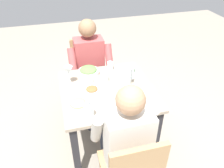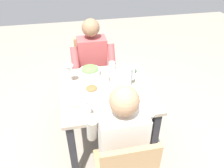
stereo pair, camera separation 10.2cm
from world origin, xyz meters
The scene contains 20 objects.
ground_plane centered at (0.00, 0.00, 0.00)m, with size 8.00×8.00×0.00m, color gray.
dining_table centered at (0.00, 0.00, 0.59)m, with size 0.84×0.84×0.72m.
chair_far centered at (-0.05, 0.74, 0.50)m, with size 0.40×0.40×0.88m.
diner_near centered at (0.00, -0.53, 0.65)m, with size 0.48×0.53×1.18m.
diner_far centered at (-0.05, 0.53, 0.65)m, with size 0.48×0.53×1.18m.
water_pitcher centered at (0.18, 0.04, 0.82)m, with size 0.16×0.12×0.19m.
salad_bowl centered at (-0.12, 0.28, 0.76)m, with size 0.21×0.21×0.09m.
plate_dolmas centered at (0.29, 0.23, 0.74)m, with size 0.19×0.19×0.05m.
plate_rice_curry centered at (-0.14, 0.01, 0.74)m, with size 0.17×0.17×0.04m.
plate_beans centered at (0.26, -0.21, 0.74)m, with size 0.18×0.18×0.04m.
plate_yoghurt centered at (-0.05, -0.25, 0.74)m, with size 0.22×0.22×0.05m.
plate_fries centered at (-0.29, -0.16, 0.74)m, with size 0.23×0.23×0.05m.
water_glass_center centered at (0.12, 0.33, 0.76)m, with size 0.06×0.06×0.09m, color silver.
water_glass_far_right centered at (0.12, -0.36, 0.77)m, with size 0.07×0.07×0.10m, color silver.
water_glass_near_right centered at (0.01, 0.13, 0.76)m, with size 0.07×0.07×0.09m, color silver.
wine_glass centered at (-0.32, 0.16, 0.86)m, with size 0.08×0.08×0.20m.
oil_carafe centered at (-0.22, -0.33, 0.78)m, with size 0.08×0.08×0.16m.
salt_shaker centered at (-0.11, 0.14, 0.75)m, with size 0.03×0.03×0.05m.
fork_near centered at (0.06, -0.30, 0.73)m, with size 0.17×0.03×0.01m, color silver.
knife_near centered at (0.28, -0.32, 0.73)m, with size 0.18×0.02×0.01m, color silver.
Camera 2 is at (-0.28, -1.63, 1.93)m, focal length 35.53 mm.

